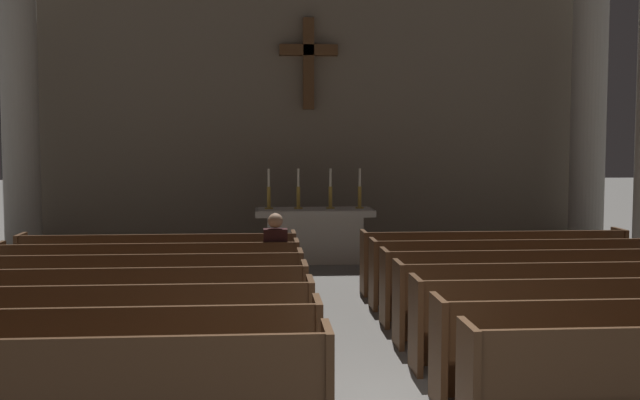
{
  "coord_description": "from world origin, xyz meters",
  "views": [
    {
      "loc": [
        -1.0,
        -5.6,
        2.3
      ],
      "look_at": [
        0.0,
        7.57,
        1.28
      ],
      "focal_mm": 44.07,
      "sensor_mm": 36.0,
      "label": 1
    }
  ],
  "objects_px": {
    "pew_left_row_2": "(83,359)",
    "candlestick_outer_right": "(360,195)",
    "candlestick_inner_right": "(330,195)",
    "pew_left_row_4": "(124,308)",
    "pew_left_row_7": "(159,265)",
    "pew_right_row_5": "(539,285)",
    "pew_right_row_7": "(493,261)",
    "lone_worshipper": "(275,259)",
    "pew_left_row_3": "(106,330)",
    "pew_right_row_6": "(514,272)",
    "pew_left_row_5": "(138,291)",
    "pew_left_row_6": "(150,277)",
    "candlestick_outer_left": "(269,196)",
    "column_left_fourth": "(20,105)",
    "column_right_fourth": "(589,106)",
    "altar": "(314,234)",
    "pew_right_row_4": "(570,301)",
    "pew_right_row_3": "(608,321)",
    "pew_left_row_1": "(52,397)",
    "candlestick_inner_left": "(298,196)"
  },
  "relations": [
    {
      "from": "pew_left_row_4",
      "to": "pew_right_row_7",
      "type": "relative_size",
      "value": 1.0
    },
    {
      "from": "column_left_fourth",
      "to": "lone_worshipper",
      "type": "bearing_deg",
      "value": -45.08
    },
    {
      "from": "pew_left_row_3",
      "to": "pew_left_row_5",
      "type": "bearing_deg",
      "value": 90.0
    },
    {
      "from": "pew_left_row_5",
      "to": "column_right_fourth",
      "type": "xyz_separation_m",
      "value": [
        7.98,
        5.73,
        2.47
      ]
    },
    {
      "from": "pew_left_row_2",
      "to": "lone_worshipper",
      "type": "bearing_deg",
      "value": 67.07
    },
    {
      "from": "altar",
      "to": "candlestick_inner_right",
      "type": "relative_size",
      "value": 2.94
    },
    {
      "from": "pew_left_row_5",
      "to": "pew_right_row_6",
      "type": "xyz_separation_m",
      "value": [
        4.96,
        0.98,
        0.0
      ]
    },
    {
      "from": "pew_left_row_1",
      "to": "column_left_fourth",
      "type": "height_order",
      "value": "column_left_fourth"
    },
    {
      "from": "pew_left_row_6",
      "to": "candlestick_inner_left",
      "type": "relative_size",
      "value": 5.31
    },
    {
      "from": "pew_left_row_5",
      "to": "pew_left_row_6",
      "type": "distance_m",
      "value": 0.98
    },
    {
      "from": "pew_left_row_5",
      "to": "candlestick_inner_right",
      "type": "xyz_separation_m",
      "value": [
        2.78,
        5.08,
        0.78
      ]
    },
    {
      "from": "pew_left_row_6",
      "to": "pew_right_row_3",
      "type": "height_order",
      "value": "same"
    },
    {
      "from": "candlestick_outer_right",
      "to": "pew_left_row_6",
      "type": "bearing_deg",
      "value": -129.06
    },
    {
      "from": "pew_left_row_1",
      "to": "column_right_fourth",
      "type": "xyz_separation_m",
      "value": [
        7.98,
        9.64,
        2.47
      ]
    },
    {
      "from": "pew_right_row_3",
      "to": "lone_worshipper",
      "type": "relative_size",
      "value": 3.01
    },
    {
      "from": "pew_left_row_4",
      "to": "pew_left_row_7",
      "type": "xyz_separation_m",
      "value": [
        0.0,
        2.94,
        0.0
      ]
    },
    {
      "from": "column_right_fourth",
      "to": "lone_worshipper",
      "type": "xyz_separation_m",
      "value": [
        -6.31,
        -4.71,
        -2.26
      ]
    },
    {
      "from": "pew_left_row_6",
      "to": "candlestick_outer_right",
      "type": "bearing_deg",
      "value": 50.94
    },
    {
      "from": "pew_left_row_2",
      "to": "pew_right_row_5",
      "type": "xyz_separation_m",
      "value": [
        4.96,
        2.94,
        0.0
      ]
    },
    {
      "from": "pew_right_row_7",
      "to": "candlestick_inner_left",
      "type": "xyz_separation_m",
      "value": [
        -2.78,
        3.12,
        0.78
      ]
    },
    {
      "from": "pew_right_row_7",
      "to": "column_left_fourth",
      "type": "distance_m",
      "value": 9.17
    },
    {
      "from": "column_right_fourth",
      "to": "altar",
      "type": "height_order",
      "value": "column_right_fourth"
    },
    {
      "from": "pew_left_row_2",
      "to": "candlestick_outer_right",
      "type": "xyz_separation_m",
      "value": [
        3.33,
        8.02,
        0.78
      ]
    },
    {
      "from": "pew_left_row_6",
      "to": "pew_right_row_6",
      "type": "relative_size",
      "value": 1.0
    },
    {
      "from": "lone_worshipper",
      "to": "pew_right_row_5",
      "type": "bearing_deg",
      "value": -17.21
    },
    {
      "from": "pew_left_row_6",
      "to": "pew_right_row_4",
      "type": "relative_size",
      "value": 1.0
    },
    {
      "from": "pew_right_row_5",
      "to": "column_left_fourth",
      "type": "xyz_separation_m",
      "value": [
        -7.98,
        5.73,
        2.47
      ]
    },
    {
      "from": "pew_left_row_4",
      "to": "pew_right_row_4",
      "type": "distance_m",
      "value": 4.96
    },
    {
      "from": "pew_right_row_6",
      "to": "pew_left_row_1",
      "type": "bearing_deg",
      "value": -135.37
    },
    {
      "from": "altar",
      "to": "candlestick_outer_right",
      "type": "distance_m",
      "value": 1.11
    },
    {
      "from": "pew_left_row_6",
      "to": "pew_right_row_5",
      "type": "xyz_separation_m",
      "value": [
        4.96,
        -0.98,
        0.0
      ]
    },
    {
      "from": "pew_left_row_6",
      "to": "candlestick_outer_left",
      "type": "bearing_deg",
      "value": 68.33
    },
    {
      "from": "pew_left_row_6",
      "to": "column_left_fourth",
      "type": "xyz_separation_m",
      "value": [
        -3.02,
        4.75,
        2.47
      ]
    },
    {
      "from": "pew_left_row_6",
      "to": "candlestick_outer_left",
      "type": "xyz_separation_m",
      "value": [
        1.63,
        4.1,
        0.78
      ]
    },
    {
      "from": "pew_left_row_1",
      "to": "pew_left_row_6",
      "type": "relative_size",
      "value": 1.0
    },
    {
      "from": "pew_left_row_3",
      "to": "pew_right_row_6",
      "type": "height_order",
      "value": "same"
    },
    {
      "from": "pew_left_row_2",
      "to": "candlestick_inner_right",
      "type": "xyz_separation_m",
      "value": [
        2.78,
        8.02,
        0.78
      ]
    },
    {
      "from": "pew_left_row_1",
      "to": "pew_left_row_7",
      "type": "xyz_separation_m",
      "value": [
        0.0,
        5.87,
        0.0
      ]
    },
    {
      "from": "pew_left_row_4",
      "to": "column_right_fourth",
      "type": "bearing_deg",
      "value": 40.04
    },
    {
      "from": "pew_left_row_2",
      "to": "candlestick_outer_left",
      "type": "relative_size",
      "value": 5.31
    },
    {
      "from": "pew_right_row_5",
      "to": "pew_right_row_7",
      "type": "height_order",
      "value": "same"
    },
    {
      "from": "candlestick_inner_left",
      "to": "column_right_fourth",
      "type": "bearing_deg",
      "value": 6.36
    },
    {
      "from": "pew_right_row_3",
      "to": "column_right_fourth",
      "type": "relative_size",
      "value": 0.65
    },
    {
      "from": "pew_left_row_3",
      "to": "pew_right_row_6",
      "type": "distance_m",
      "value": 5.76
    },
    {
      "from": "pew_left_row_5",
      "to": "pew_left_row_6",
      "type": "xyz_separation_m",
      "value": [
        0.0,
        0.98,
        0.0
      ]
    },
    {
      "from": "pew_left_row_7",
      "to": "pew_right_row_3",
      "type": "distance_m",
      "value": 6.32
    },
    {
      "from": "pew_left_row_7",
      "to": "column_right_fourth",
      "type": "xyz_separation_m",
      "value": [
        7.98,
        3.77,
        2.47
      ]
    },
    {
      "from": "pew_left_row_2",
      "to": "pew_left_row_7",
      "type": "height_order",
      "value": "same"
    },
    {
      "from": "column_left_fourth",
      "to": "pew_left_row_7",
      "type": "bearing_deg",
      "value": -51.27
    },
    {
      "from": "altar",
      "to": "lone_worshipper",
      "type": "relative_size",
      "value": 1.67
    }
  ]
}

